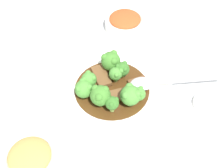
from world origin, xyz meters
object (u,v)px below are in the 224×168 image
object	(u,v)px
broccoli_floret_0	(89,79)
broccoli_floret_5	(139,94)
beef_strip_0	(101,76)
side_bowl_appetizer	(31,159)
broccoli_floret_2	(122,69)
broccoli_floret_3	(130,95)
broccoli_floret_6	(84,89)
broccoli_floret_1	(117,74)
sauce_dish	(206,103)
broccoli_floret_4	(100,95)
main_plate	(112,90)
beef_strip_1	(121,95)
broccoli_floret_7	(112,103)
beef_strip_2	(138,82)
broccoli_floret_8	(111,61)
side_bowl_kimchi	(125,22)
serving_spoon	(151,83)

from	to	relation	value
broccoli_floret_0	broccoli_floret_5	size ratio (longest dim) A/B	1.34
beef_strip_0	side_bowl_appetizer	bearing A→B (deg)	-101.16
broccoli_floret_2	broccoli_floret_3	world-z (taller)	broccoli_floret_3
broccoli_floret_5	side_bowl_appetizer	xyz separation A→B (m)	(-0.16, -0.23, -0.01)
broccoli_floret_3	broccoli_floret_6	xyz separation A→B (m)	(-0.11, -0.02, -0.01)
broccoli_floret_1	sauce_dish	size ratio (longest dim) A/B	0.68
side_bowl_appetizer	broccoli_floret_2	bearing A→B (deg)	70.62
beef_strip_0	broccoli_floret_1	bearing A→B (deg)	3.47
broccoli_floret_4	main_plate	bearing A→B (deg)	81.80
broccoli_floret_6	side_bowl_appetizer	size ratio (longest dim) A/B	0.41
beef_strip_1	broccoli_floret_4	xyz separation A→B (m)	(-0.04, -0.04, 0.03)
broccoli_floret_1	broccoli_floret_7	bearing A→B (deg)	-77.70
broccoli_floret_2	beef_strip_2	bearing A→B (deg)	-12.15
broccoli_floret_6	broccoli_floret_8	size ratio (longest dim) A/B	0.87
broccoli_floret_0	broccoli_floret_7	bearing A→B (deg)	-30.56
beef_strip_1	beef_strip_2	world-z (taller)	beef_strip_1
broccoli_floret_6	broccoli_floret_8	bearing A→B (deg)	74.12
broccoli_floret_2	broccoli_floret_4	xyz separation A→B (m)	(-0.02, -0.10, 0.01)
main_plate	broccoli_floret_1	size ratio (longest dim) A/B	7.20
broccoli_floret_7	side_bowl_kimchi	distance (m)	0.32
side_bowl_appetizer	broccoli_floret_0	bearing A→B (deg)	80.43
side_bowl_appetizer	broccoli_floret_1	bearing A→B (deg)	70.51
beef_strip_2	broccoli_floret_3	xyz separation A→B (m)	(0.00, -0.07, 0.03)
beef_strip_2	broccoli_floret_7	size ratio (longest dim) A/B	1.18
beef_strip_0	sauce_dish	size ratio (longest dim) A/B	1.19
beef_strip_1	beef_strip_2	xyz separation A→B (m)	(0.03, 0.05, -0.00)
broccoli_floret_6	broccoli_floret_8	world-z (taller)	broccoli_floret_8
main_plate	side_bowl_kimchi	world-z (taller)	side_bowl_kimchi
broccoli_floret_2	broccoli_floret_8	bearing A→B (deg)	159.80
broccoli_floret_7	side_bowl_appetizer	distance (m)	0.21
beef_strip_0	beef_strip_2	distance (m)	0.10
serving_spoon	broccoli_floret_3	bearing A→B (deg)	-113.19
broccoli_floret_3	broccoli_floret_5	bearing A→B (deg)	54.05
broccoli_floret_0	broccoli_floret_2	size ratio (longest dim) A/B	1.11
broccoli_floret_8	broccoli_floret_7	bearing A→B (deg)	-68.27
broccoli_floret_0	broccoli_floret_3	world-z (taller)	broccoli_floret_3
beef_strip_2	side_bowl_appetizer	size ratio (longest dim) A/B	0.46
sauce_dish	broccoli_floret_8	bearing A→B (deg)	176.65
broccoli_floret_8	sauce_dish	distance (m)	0.26
broccoli_floret_4	sauce_dish	world-z (taller)	broccoli_floret_4
broccoli_floret_0	sauce_dish	bearing A→B (deg)	12.46
broccoli_floret_0	broccoli_floret_2	distance (m)	0.09
serving_spoon	side_bowl_kimchi	distance (m)	0.24
side_bowl_kimchi	broccoli_floret_7	bearing A→B (deg)	-76.58
broccoli_floret_6	serving_spoon	bearing A→B (deg)	31.88
main_plate	broccoli_floret_2	bearing A→B (deg)	76.69
broccoli_floret_4	broccoli_floret_1	bearing A→B (deg)	81.38
broccoli_floret_2	side_bowl_kimchi	xyz separation A→B (m)	(-0.06, 0.20, -0.02)
beef_strip_1	sauce_dish	bearing A→B (deg)	16.67
broccoli_floret_5	sauce_dish	distance (m)	0.17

